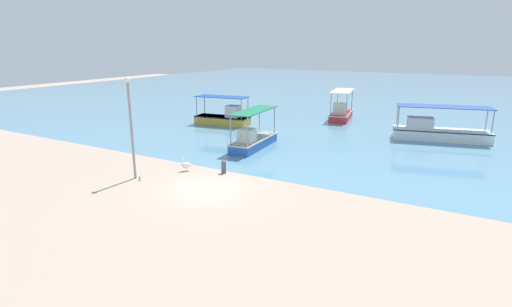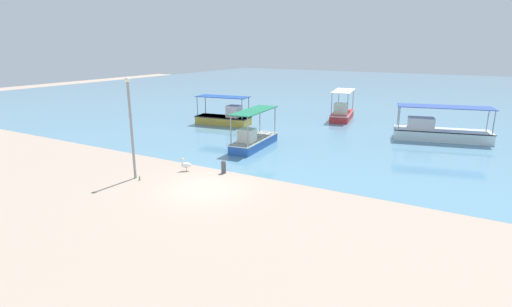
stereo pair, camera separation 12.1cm
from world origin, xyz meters
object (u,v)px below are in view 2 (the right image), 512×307
at_px(fishing_boat_near_left, 225,117).
at_px(pelican, 186,165).
at_px(fishing_boat_outer, 253,140).
at_px(fishing_boat_center, 342,113).
at_px(mooring_bollard, 224,166).
at_px(lamp_post, 131,123).
at_px(fishing_boat_near_right, 438,131).
at_px(glass_bottle, 140,178).

bearing_deg(fishing_boat_near_left, pelican, -64.98).
xyz_separation_m(fishing_boat_near_left, fishing_boat_outer, (6.66, -6.16, -0.05)).
distance_m(fishing_boat_center, mooring_bollard, 19.72).
height_order(fishing_boat_outer, lamp_post, lamp_post).
height_order(fishing_boat_near_left, fishing_boat_outer, fishing_boat_outer).
relative_size(fishing_boat_near_left, fishing_boat_center, 1.02).
distance_m(fishing_boat_outer, mooring_bollard, 6.01).
bearing_deg(fishing_boat_near_right, fishing_boat_outer, -140.13).
xyz_separation_m(fishing_boat_outer, lamp_post, (-2.31, -9.01, 2.51)).
height_order(fishing_boat_near_left, lamp_post, lamp_post).
height_order(fishing_boat_near_left, mooring_bollard, fishing_boat_near_left).
height_order(lamp_post, mooring_bollard, lamp_post).
bearing_deg(fishing_boat_center, pelican, -97.29).
distance_m(fishing_boat_outer, pelican, 6.64).
xyz_separation_m(fishing_boat_outer, mooring_bollard, (1.44, -5.83, -0.20)).
xyz_separation_m(lamp_post, mooring_bollard, (3.75, 3.18, -2.71)).
relative_size(fishing_boat_center, mooring_bollard, 6.72).
distance_m(fishing_boat_near_right, lamp_post, 22.83).
height_order(fishing_boat_near_right, glass_bottle, fishing_boat_near_right).
relative_size(fishing_boat_center, pelican, 6.43).
bearing_deg(mooring_bollard, fishing_boat_center, 88.62).
distance_m(fishing_boat_near_right, mooring_bollard, 17.96).
bearing_deg(fishing_boat_near_left, fishing_boat_center, 42.00).
bearing_deg(glass_bottle, fishing_boat_outer, 78.84).
height_order(pelican, mooring_bollard, pelican).
xyz_separation_m(fishing_boat_near_right, fishing_boat_center, (-9.21, 4.59, -0.01)).
bearing_deg(fishing_boat_near_left, fishing_boat_near_right, 9.99).
xyz_separation_m(fishing_boat_center, mooring_bollard, (-0.47, -19.71, -0.25)).
bearing_deg(mooring_bollard, glass_bottle, -134.19).
bearing_deg(mooring_bollard, pelican, -160.39).
relative_size(fishing_boat_outer, pelican, 6.66).
bearing_deg(pelican, glass_bottle, -113.20).
distance_m(fishing_boat_near_right, glass_bottle, 22.56).
bearing_deg(fishing_boat_near_left, mooring_bollard, -55.96).
height_order(fishing_boat_outer, pelican, fishing_boat_outer).
bearing_deg(pelican, fishing_boat_near_left, 115.02).
relative_size(fishing_boat_near_left, fishing_boat_outer, 0.99).
height_order(fishing_boat_center, glass_bottle, fishing_boat_center).
xyz_separation_m(fishing_boat_near_right, glass_bottle, (-12.94, -18.47, -0.56)).
bearing_deg(fishing_boat_outer, glass_bottle, -101.16).
height_order(lamp_post, glass_bottle, lamp_post).
relative_size(fishing_boat_near_right, lamp_post, 1.32).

